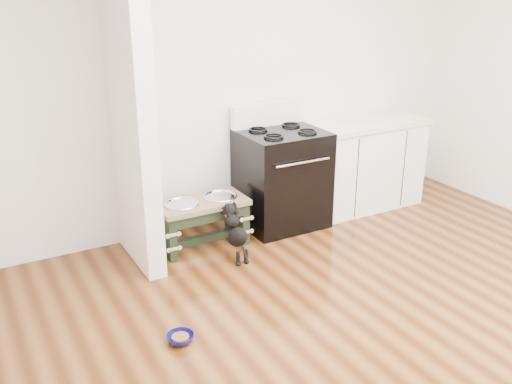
# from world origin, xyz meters

# --- Properties ---
(ground) EXTENTS (5.00, 5.00, 0.00)m
(ground) POSITION_xyz_m (0.00, 0.00, 0.00)
(ground) COLOR #401E0B
(ground) RESTS_ON ground
(room_shell) EXTENTS (5.00, 5.00, 5.00)m
(room_shell) POSITION_xyz_m (0.00, 0.00, 1.62)
(room_shell) COLOR silver
(room_shell) RESTS_ON ground
(partition_wall) EXTENTS (0.15, 0.80, 2.70)m
(partition_wall) POSITION_xyz_m (-1.18, 2.10, 1.35)
(partition_wall) COLOR silver
(partition_wall) RESTS_ON ground
(oven_range) EXTENTS (0.76, 0.69, 1.14)m
(oven_range) POSITION_xyz_m (0.25, 2.16, 0.48)
(oven_range) COLOR black
(oven_range) RESTS_ON ground
(cabinet_run) EXTENTS (1.24, 0.64, 0.91)m
(cabinet_run) POSITION_xyz_m (1.23, 2.18, 0.45)
(cabinet_run) COLOR white
(cabinet_run) RESTS_ON ground
(dog_feeder) EXTENTS (0.79, 0.42, 0.45)m
(dog_feeder) POSITION_xyz_m (-0.62, 2.08, 0.31)
(dog_feeder) COLOR black
(dog_feeder) RESTS_ON ground
(puppy) EXTENTS (0.14, 0.40, 0.48)m
(puppy) POSITION_xyz_m (-0.48, 1.71, 0.26)
(puppy) COLOR black
(puppy) RESTS_ON ground
(floor_bowl) EXTENTS (0.21, 0.21, 0.06)m
(floor_bowl) POSITION_xyz_m (-1.34, 0.83, 0.03)
(floor_bowl) COLOR #0D0D5C
(floor_bowl) RESTS_ON ground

